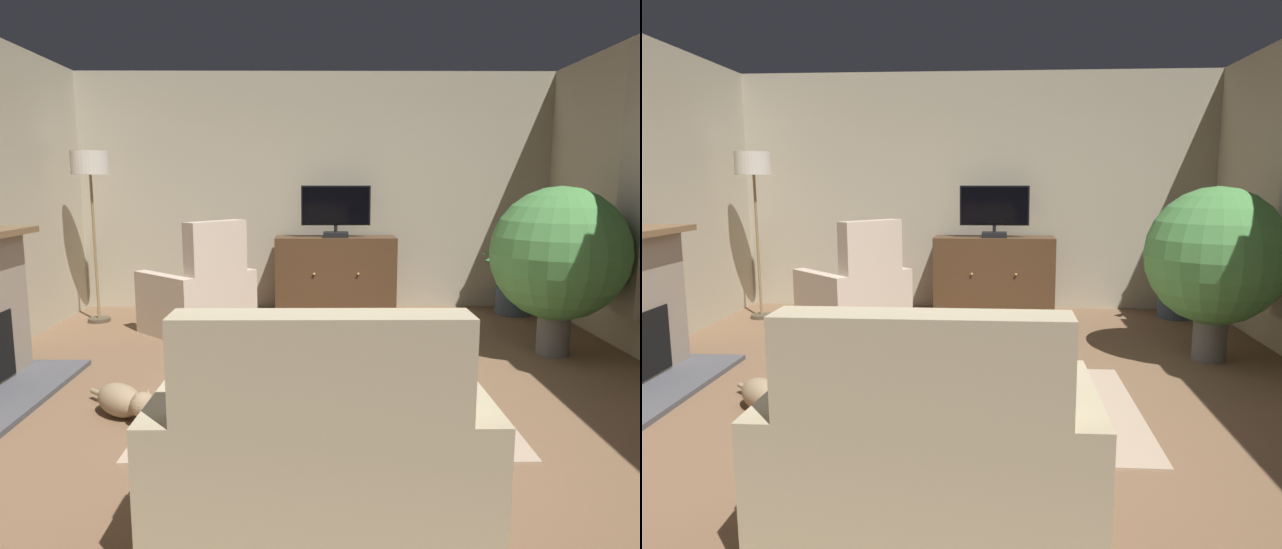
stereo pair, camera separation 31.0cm
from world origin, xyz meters
TOP-DOWN VIEW (x-y plane):
  - ground_plane at (0.00, 0.00)m, footprint 6.31×7.47m
  - wall_back at (0.00, 3.48)m, footprint 6.31×0.10m
  - rug_central at (0.08, 0.15)m, footprint 2.38×1.70m
  - tv_cabinet at (0.23, 3.13)m, footprint 1.42×0.48m
  - television at (0.23, 3.08)m, footprint 0.81×0.20m
  - coffee_table at (0.09, 0.07)m, footprint 1.06×0.62m
  - tv_remote at (0.14, 0.08)m, footprint 0.16×0.15m
  - folded_newspaper at (-0.00, -0.02)m, footprint 0.35×0.30m
  - sofa_floral at (0.01, -1.33)m, footprint 1.44×0.88m
  - armchair_near_window at (-1.20, 2.22)m, footprint 1.26×1.26m
  - potted_plant_tall_palm_by_window at (2.16, 1.38)m, footprint 1.19×1.19m
  - potted_plant_leafy_by_curtain at (2.34, 3.00)m, footprint 0.92×0.73m
  - cat at (-1.28, -0.03)m, footprint 0.59×0.55m
  - floor_lamp at (-2.43, 2.66)m, footprint 0.39×0.39m

SIDE VIEW (x-z plane):
  - ground_plane at x=0.00m, z-range -0.04..0.00m
  - rug_central at x=0.08m, z-range 0.00..0.01m
  - cat at x=-1.28m, z-range 0.00..0.23m
  - potted_plant_leafy_by_curtain at x=2.34m, z-range -0.21..0.61m
  - sofa_floral at x=0.01m, z-range -0.19..0.89m
  - armchair_near_window at x=-1.20m, z-range -0.23..0.94m
  - coffee_table at x=0.09m, z-range 0.18..0.66m
  - tv_cabinet at x=0.23m, z-range -0.02..0.89m
  - folded_newspaper at x=0.00m, z-range 0.48..0.48m
  - tv_remote at x=0.14m, z-range 0.48..0.50m
  - potted_plant_tall_palm_by_window at x=2.16m, z-range 0.15..1.67m
  - television at x=0.23m, z-range 0.93..1.53m
  - wall_back at x=0.00m, z-range 0.00..2.84m
  - floor_lamp at x=-2.43m, z-range 0.69..2.56m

